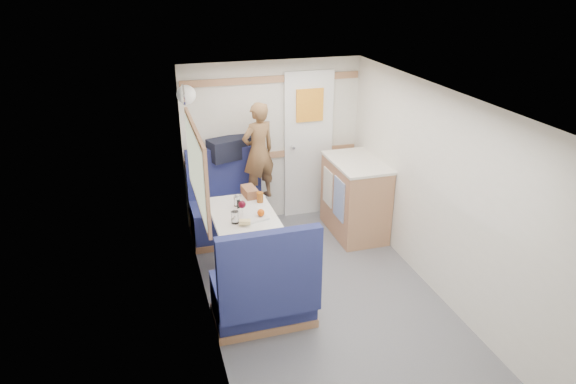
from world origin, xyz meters
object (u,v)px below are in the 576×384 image
object	(u,v)px
wine_glass	(242,205)
galley_counter	(355,197)
tray	(250,215)
dinette_table	(243,226)
bench_near	(265,296)
dome_light	(186,95)
duffel_bag	(230,148)
pepper_grinder	(239,205)
bench_far	(229,214)
orange_fruit	(261,213)
cheese_block	(245,222)
person	(258,152)
tumbler_mid	(237,201)
beer_glass	(260,197)
tumbler_left	(235,217)
bread_loaf	(250,192)

from	to	relation	value
wine_glass	galley_counter	bearing A→B (deg)	23.24
tray	wine_glass	world-z (taller)	wine_glass
dinette_table	tray	distance (m)	0.20
bench_near	dome_light	distance (m)	2.28
duffel_bag	tray	bearing A→B (deg)	-109.90
galley_counter	pepper_grinder	bearing A→B (deg)	-162.89
bench_far	bench_near	world-z (taller)	same
bench_far	galley_counter	distance (m)	1.51
orange_fruit	cheese_block	xyz separation A→B (m)	(-0.19, -0.12, -0.02)
duffel_bag	person	bearing A→B (deg)	-56.57
cheese_block	tumbler_mid	world-z (taller)	tumbler_mid
beer_glass	pepper_grinder	world-z (taller)	beer_glass
tray	galley_counter	bearing A→B (deg)	24.50
tray	beer_glass	world-z (taller)	beer_glass
duffel_bag	tumbler_left	size ratio (longest dim) A/B	4.22
galley_counter	person	size ratio (longest dim) A/B	0.79
orange_fruit	wine_glass	distance (m)	0.20
dinette_table	orange_fruit	xyz separation A→B (m)	(0.15, -0.16, 0.21)
wine_glass	tumbler_left	distance (m)	0.16
bench_far	galley_counter	bearing A→B (deg)	-12.10
person	wine_glass	bearing A→B (deg)	47.15
person	wine_glass	world-z (taller)	person
tray	dinette_table	bearing A→B (deg)	118.59
pepper_grinder	dome_light	bearing A→B (deg)	115.91
dinette_table	beer_glass	xyz separation A→B (m)	(0.22, 0.19, 0.21)
pepper_grinder	galley_counter	bearing A→B (deg)	17.11
bench_far	dome_light	world-z (taller)	dome_light
duffel_bag	cheese_block	distance (m)	1.44
galley_counter	cheese_block	bearing A→B (deg)	-150.99
dome_light	beer_glass	world-z (taller)	dome_light
dinette_table	tumbler_left	world-z (taller)	tumbler_left
person	tumbler_left	size ratio (longest dim) A/B	9.53
bench_near	bread_loaf	world-z (taller)	bench_near
bread_loaf	orange_fruit	bearing A→B (deg)	-90.66
wine_glass	beer_glass	world-z (taller)	wine_glass
bench_near	pepper_grinder	xyz separation A→B (m)	(-0.02, 0.96, 0.47)
duffel_bag	bread_loaf	bearing A→B (deg)	-103.33
beer_glass	wine_glass	bearing A→B (deg)	-131.17
bench_near	tray	bearing A→B (deg)	86.14
cheese_block	tumbler_left	world-z (taller)	tumbler_left
dome_light	cheese_block	xyz separation A→B (m)	(0.35, -1.14, -0.99)
tray	pepper_grinder	world-z (taller)	pepper_grinder
wine_glass	beer_glass	xyz separation A→B (m)	(0.25, 0.28, -0.07)
bench_near	tumbler_left	bearing A→B (deg)	100.15
bench_near	tumbler_left	distance (m)	0.82
dome_light	orange_fruit	distance (m)	1.51
bench_far	duffel_bag	xyz separation A→B (m)	(0.10, 0.26, 0.72)
bench_far	wine_glass	bearing A→B (deg)	-91.29
dinette_table	wine_glass	world-z (taller)	wine_glass
cheese_block	tumbler_left	size ratio (longest dim) A/B	0.88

